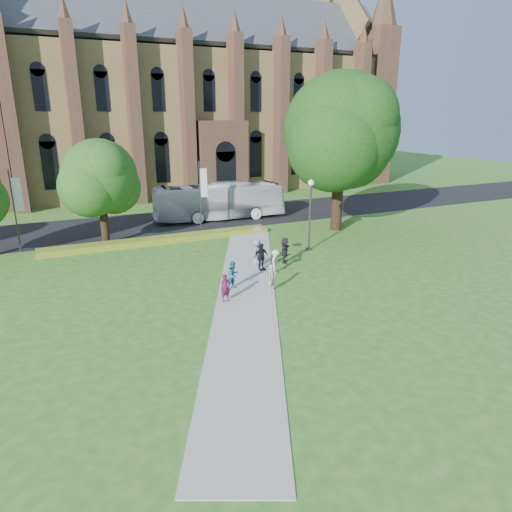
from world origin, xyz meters
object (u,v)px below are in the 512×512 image
tour_coach (219,201)px  pedestrian_0 (225,288)px  large_tree (341,131)px  streetlamp (310,207)px

tour_coach → pedestrian_0: tour_coach is taller
large_tree → pedestrian_0: large_tree is taller
streetlamp → tour_coach: 12.94m
pedestrian_0 → tour_coach: bearing=66.5°
streetlamp → large_tree: bearing=39.3°
large_tree → tour_coach: bearing=134.0°
streetlamp → pedestrian_0: bearing=-144.5°
streetlamp → pedestrian_0: 11.59m
tour_coach → pedestrian_0: 20.42m
streetlamp → pedestrian_0: (-9.21, -6.57, -2.49)m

